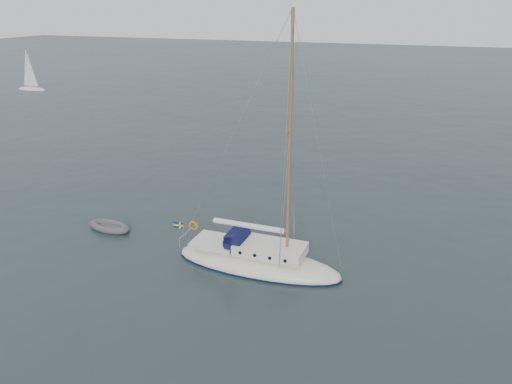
% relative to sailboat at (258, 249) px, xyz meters
% --- Properties ---
extents(ground, '(300.00, 300.00, 0.00)m').
position_rel_sailboat_xyz_m(ground, '(-1.30, 1.34, -1.01)').
color(ground, black).
rests_on(ground, ground).
extents(sailboat, '(9.42, 2.82, 13.41)m').
position_rel_sailboat_xyz_m(sailboat, '(0.00, 0.00, 0.00)').
color(sailboat, beige).
rests_on(sailboat, ground).
extents(dinghy, '(2.91, 1.31, 0.42)m').
position_rel_sailboat_xyz_m(dinghy, '(-10.07, 1.16, -0.83)').
color(dinghy, '#49484D').
rests_on(dinghy, ground).
extents(distant_yacht_a, '(5.27, 2.81, 6.98)m').
position_rel_sailboat_xyz_m(distant_yacht_a, '(-52.91, 40.36, 1.97)').
color(distant_yacht_a, silver).
rests_on(distant_yacht_a, ground).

